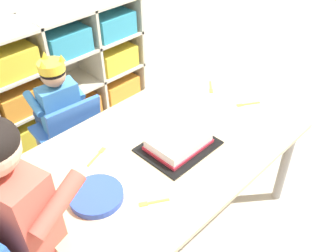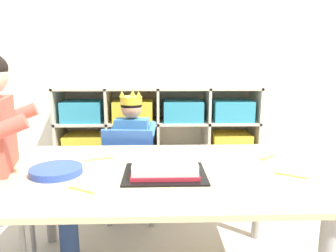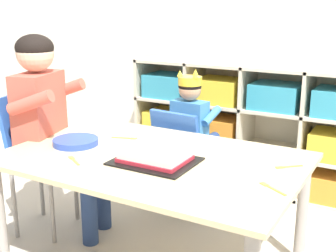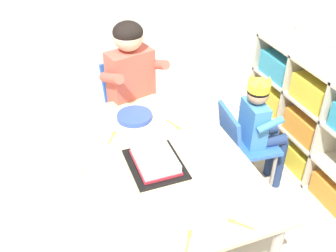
{
  "view_description": "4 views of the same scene",
  "coord_description": "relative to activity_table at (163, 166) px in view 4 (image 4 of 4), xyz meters",
  "views": [
    {
      "loc": [
        -0.92,
        -0.94,
        1.73
      ],
      "look_at": [
        0.07,
        0.03,
        0.63
      ],
      "focal_mm": 39.19,
      "sensor_mm": 36.0,
      "label": 1
    },
    {
      "loc": [
        0.02,
        -1.35,
        1.03
      ],
      "look_at": [
        0.07,
        0.04,
        0.75
      ],
      "focal_mm": 33.93,
      "sensor_mm": 36.0,
      "label": 2
    },
    {
      "loc": [
        0.99,
        -1.62,
        1.23
      ],
      "look_at": [
        0.05,
        0.06,
        0.69
      ],
      "focal_mm": 47.52,
      "sensor_mm": 36.0,
      "label": 3
    },
    {
      "loc": [
        1.57,
        -0.55,
        1.93
      ],
      "look_at": [
        0.04,
        0.02,
        0.78
      ],
      "focal_mm": 41.85,
      "sensor_mm": 36.0,
      "label": 4
    }
  ],
  "objects": [
    {
      "name": "birthday_cake_on_tray",
      "position": [
        0.05,
        -0.06,
        0.09
      ],
      "size": [
        0.35,
        0.28,
        0.07
      ],
      "color": "black",
      "rests_on": "activity_table"
    },
    {
      "name": "classroom_chair_blue",
      "position": [
        -0.15,
        0.6,
        -0.1
      ],
      "size": [
        0.36,
        0.37,
        0.64
      ],
      "rotation": [
        0.0,
        0.0,
        3.05
      ],
      "color": "blue",
      "rests_on": "ground"
    },
    {
      "name": "child_with_crown",
      "position": [
        -0.14,
        0.71,
        0.04
      ],
      "size": [
        0.31,
        0.31,
        0.85
      ],
      "rotation": [
        0.0,
        0.0,
        3.05
      ],
      "color": "#3D7FBC",
      "rests_on": "ground"
    },
    {
      "name": "ground",
      "position": [
        0.0,
        0.0,
        -0.49
      ],
      "size": [
        16.0,
        16.0,
        0.0
      ],
      "primitive_type": "plane",
      "color": "#BCB2A3"
    },
    {
      "name": "paper_plate_stack",
      "position": [
        -0.42,
        -0.04,
        0.08
      ],
      "size": [
        0.22,
        0.22,
        0.03
      ],
      "primitive_type": "cylinder",
      "color": "blue",
      "rests_on": "activity_table"
    },
    {
      "name": "fork_near_cake_tray",
      "position": [
        -0.26,
        0.17,
        0.07
      ],
      "size": [
        0.13,
        0.06,
        0.0
      ],
      "rotation": [
        0.0,
        0.0,
        3.48
      ],
      "color": "yellow",
      "rests_on": "activity_table"
    },
    {
      "name": "activity_table",
      "position": [
        0.0,
        0.0,
        0.0
      ],
      "size": [
        1.33,
        0.86,
        0.56
      ],
      "color": "#D1B789",
      "rests_on": "ground"
    },
    {
      "name": "adult_helper_seated",
      "position": [
        -0.65,
        0.05,
        0.18
      ],
      "size": [
        0.47,
        0.45,
        1.08
      ],
      "rotation": [
        0.0,
        0.0,
        1.82
      ],
      "color": "#D15647",
      "rests_on": "ground"
    },
    {
      "name": "fork_beside_plate_stack",
      "position": [
        -0.27,
        -0.21,
        0.07
      ],
      "size": [
        0.11,
        0.08,
        0.0
      ],
      "rotation": [
        0.0,
        0.0,
        5.73
      ],
      "color": "yellow",
      "rests_on": "activity_table"
    },
    {
      "name": "fork_scattered_mid_table",
      "position": [
        0.57,
        0.16,
        0.07
      ],
      "size": [
        0.1,
        0.09,
        0.0
      ],
      "rotation": [
        0.0,
        0.0,
        0.73
      ],
      "color": "yellow",
      "rests_on": "activity_table"
    },
    {
      "name": "paper_napkin_square",
      "position": [
        0.36,
        0.14,
        0.07
      ],
      "size": [
        0.14,
        0.14,
        0.0
      ],
      "primitive_type": "cube",
      "rotation": [
        0.0,
        0.0,
        0.17
      ],
      "color": "white",
      "rests_on": "activity_table"
    },
    {
      "name": "fork_near_child_seat",
      "position": [
        0.57,
        -0.09,
        0.07
      ],
      "size": [
        0.12,
        0.08,
        0.0
      ],
      "rotation": [
        0.0,
        0.0,
        5.72
      ],
      "color": "yellow",
      "rests_on": "activity_table"
    },
    {
      "name": "classroom_chair_adult_side",
      "position": [
        -0.76,
        0.02,
        -0.02
      ],
      "size": [
        0.38,
        0.39,
        0.77
      ],
      "rotation": [
        0.0,
        0.0,
        1.82
      ],
      "color": "blue",
      "rests_on": "ground"
    }
  ]
}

